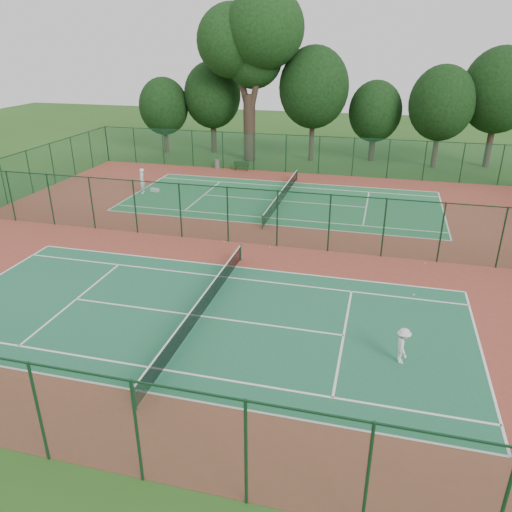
{
  "coord_description": "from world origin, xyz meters",
  "views": [
    {
      "loc": [
        7.29,
        -27.34,
        11.58
      ],
      "look_at": [
        1.6,
        -5.3,
        1.6
      ],
      "focal_mm": 35.0,
      "sensor_mm": 36.0,
      "label": 1
    }
  ],
  "objects_px": {
    "player_near": "(403,346)",
    "player_far": "(142,181)",
    "trash_bin": "(217,164)",
    "big_tree": "(251,40)",
    "bench": "(242,166)",
    "kit_bag": "(155,190)"
  },
  "relations": [
    {
      "from": "bench",
      "to": "big_tree",
      "type": "xyz_separation_m",
      "value": [
        -0.32,
        4.72,
        10.91
      ]
    },
    {
      "from": "kit_bag",
      "to": "big_tree",
      "type": "xyz_separation_m",
      "value": [
        4.62,
        13.35,
        11.23
      ]
    },
    {
      "from": "player_near",
      "to": "player_far",
      "type": "bearing_deg",
      "value": 37.62
    },
    {
      "from": "player_far",
      "to": "big_tree",
      "type": "relative_size",
      "value": 0.13
    },
    {
      "from": "player_near",
      "to": "bench",
      "type": "height_order",
      "value": "player_near"
    },
    {
      "from": "player_far",
      "to": "big_tree",
      "type": "bearing_deg",
      "value": 139.8
    },
    {
      "from": "player_near",
      "to": "big_tree",
      "type": "xyz_separation_m",
      "value": [
        -14.75,
        32.59,
        10.62
      ]
    },
    {
      "from": "player_far",
      "to": "bench",
      "type": "height_order",
      "value": "player_far"
    },
    {
      "from": "player_near",
      "to": "bench",
      "type": "xyz_separation_m",
      "value": [
        -14.43,
        27.87,
        -0.29
      ]
    },
    {
      "from": "player_near",
      "to": "bench",
      "type": "bearing_deg",
      "value": 17.75
    },
    {
      "from": "big_tree",
      "to": "trash_bin",
      "type": "bearing_deg",
      "value": -114.45
    },
    {
      "from": "bench",
      "to": "big_tree",
      "type": "height_order",
      "value": "big_tree"
    },
    {
      "from": "kit_bag",
      "to": "bench",
      "type": "bearing_deg",
      "value": 70.07
    },
    {
      "from": "trash_bin",
      "to": "big_tree",
      "type": "bearing_deg",
      "value": 65.55
    },
    {
      "from": "bench",
      "to": "player_far",
      "type": "bearing_deg",
      "value": -130.62
    },
    {
      "from": "player_far",
      "to": "player_near",
      "type": "bearing_deg",
      "value": 27.99
    },
    {
      "from": "bench",
      "to": "trash_bin",
      "type": "bearing_deg",
      "value": 169.75
    },
    {
      "from": "trash_bin",
      "to": "bench",
      "type": "xyz_separation_m",
      "value": [
        2.45,
        -0.05,
        0.01
      ]
    },
    {
      "from": "player_near",
      "to": "big_tree",
      "type": "height_order",
      "value": "big_tree"
    },
    {
      "from": "player_near",
      "to": "trash_bin",
      "type": "relative_size",
      "value": 1.64
    },
    {
      "from": "bench",
      "to": "kit_bag",
      "type": "distance_m",
      "value": 9.95
    },
    {
      "from": "trash_bin",
      "to": "player_near",
      "type": "bearing_deg",
      "value": -58.85
    }
  ]
}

